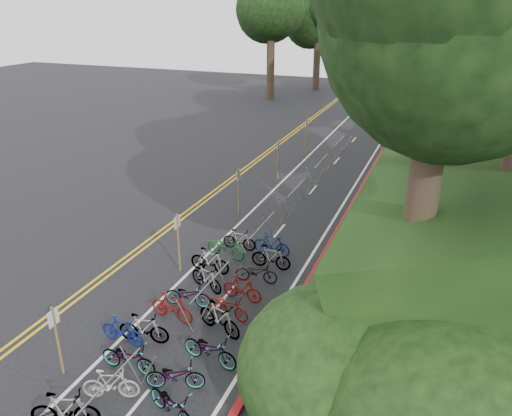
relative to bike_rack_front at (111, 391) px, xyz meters
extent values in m
plane|color=black|center=(-2.82, 2.38, -0.88)|extent=(120.00, 120.00, 0.00)
cube|color=gold|center=(-4.97, 12.38, -0.88)|extent=(0.12, 80.00, 0.01)
cube|color=gold|center=(-4.67, 12.38, -0.88)|extent=(0.12, 80.00, 0.01)
cube|color=silver|center=(-1.82, 12.38, -0.88)|extent=(0.12, 80.00, 0.01)
cube|color=silver|center=(2.38, 12.38, -0.88)|extent=(0.12, 80.00, 0.01)
cube|color=silver|center=(0.28, 0.38, -0.88)|extent=(0.10, 1.60, 0.01)
cube|color=silver|center=(0.28, 6.38, -0.88)|extent=(0.10, 1.60, 0.01)
cube|color=silver|center=(0.28, 12.38, -0.88)|extent=(0.10, 1.60, 0.01)
cube|color=silver|center=(0.28, 18.38, -0.88)|extent=(0.10, 1.60, 0.01)
cube|color=silver|center=(0.28, 24.38, -0.88)|extent=(0.10, 1.60, 0.01)
cube|color=silver|center=(0.28, 30.38, -0.88)|extent=(0.10, 1.60, 0.01)
cube|color=silver|center=(0.28, 36.38, -0.88)|extent=(0.10, 1.60, 0.01)
cube|color=maroon|center=(2.88, 14.38, -0.83)|extent=(0.25, 28.00, 0.10)
cube|color=#382819|center=(3.58, 24.38, -0.80)|extent=(1.40, 44.00, 0.16)
ellipsoid|color=#284C19|center=(4.38, 5.38, 0.16)|extent=(2.00, 2.80, 1.60)
ellipsoid|color=#284C19|center=(5.18, 10.38, 0.67)|extent=(2.60, 3.64, 2.08)
ellipsoid|color=#284C19|center=(6.38, 16.38, 1.11)|extent=(2.20, 3.08, 1.76)
ellipsoid|color=#284C19|center=(4.98, 22.38, 0.68)|extent=(3.00, 4.20, 2.40)
ellipsoid|color=#284C19|center=(5.68, 28.38, 0.84)|extent=(2.40, 3.36, 1.92)
ellipsoid|color=#284C19|center=(6.98, 32.38, 1.53)|extent=(2.80, 3.92, 2.24)
ellipsoid|color=#284C19|center=(4.18, 8.38, 0.02)|extent=(1.80, 2.52, 1.44)
ellipsoid|color=#284C19|center=(7.18, 20.38, 1.72)|extent=(3.20, 4.48, 2.56)
ellipsoid|color=black|center=(5.18, 2.88, 0.33)|extent=(5.28, 6.16, 3.52)
ellipsoid|color=black|center=(8.18, 1.88, 0.55)|extent=(6.24, 7.28, 4.16)
cylinder|color=#2D2319|center=(6.68, 5.38, 3.62)|extent=(0.85, 0.85, 6.62)
cylinder|color=#2D2319|center=(8.18, 14.38, 5.43)|extent=(0.91, 0.91, 7.63)
cylinder|color=#2D2319|center=(9.68, 30.38, 5.48)|extent=(0.88, 0.88, 7.12)
cylinder|color=#2D2319|center=(-11.82, 44.38, 2.42)|extent=(0.85, 0.85, 6.62)
ellipsoid|color=black|center=(-11.82, 44.38, 8.45)|extent=(9.05, 9.05, 8.59)
cylinder|color=#2D2319|center=(-8.82, 52.38, 2.17)|extent=(0.83, 0.83, 6.11)
ellipsoid|color=black|center=(-8.82, 52.38, 7.60)|extent=(7.92, 7.92, 7.52)
cylinder|color=gray|center=(0.00, 0.00, 0.34)|extent=(0.05, 2.67, 0.05)
cylinder|color=gray|center=(-0.28, 1.23, -0.27)|extent=(0.62, 0.04, 1.21)
cylinder|color=gray|center=(0.28, 1.23, -0.27)|extent=(0.62, 0.04, 1.21)
cylinder|color=gray|center=(0.18, 5.38, 0.27)|extent=(0.05, 3.00, 0.05)
cylinder|color=gray|center=(-0.10, 3.98, -0.31)|extent=(0.58, 0.04, 1.13)
cylinder|color=gray|center=(0.46, 3.98, -0.31)|extent=(0.58, 0.04, 1.13)
cylinder|color=gray|center=(-0.10, 6.78, -0.31)|extent=(0.58, 0.04, 1.13)
cylinder|color=gray|center=(0.46, 6.78, -0.31)|extent=(0.58, 0.04, 1.13)
cylinder|color=gray|center=(0.18, 10.38, 0.27)|extent=(0.05, 3.00, 0.05)
cylinder|color=gray|center=(-0.10, 8.98, -0.31)|extent=(0.58, 0.04, 1.13)
cylinder|color=gray|center=(0.46, 8.98, -0.31)|extent=(0.58, 0.04, 1.13)
cylinder|color=gray|center=(-0.10, 11.78, -0.31)|extent=(0.58, 0.04, 1.13)
cylinder|color=gray|center=(0.46, 11.78, -0.31)|extent=(0.58, 0.04, 1.13)
cylinder|color=gray|center=(0.18, 15.38, 0.27)|extent=(0.05, 3.00, 0.05)
cylinder|color=gray|center=(-0.10, 13.98, -0.31)|extent=(0.58, 0.04, 1.13)
cylinder|color=gray|center=(0.46, 13.98, -0.31)|extent=(0.58, 0.04, 1.13)
cylinder|color=gray|center=(-0.10, 16.78, -0.31)|extent=(0.58, 0.04, 1.13)
cylinder|color=gray|center=(0.46, 16.78, -0.31)|extent=(0.58, 0.04, 1.13)
cylinder|color=gray|center=(0.18, 20.38, 0.27)|extent=(0.05, 3.00, 0.05)
cylinder|color=gray|center=(-0.10, 18.98, -0.31)|extent=(0.58, 0.04, 1.13)
cylinder|color=gray|center=(0.46, 18.98, -0.31)|extent=(0.58, 0.04, 1.13)
cylinder|color=gray|center=(-0.10, 21.78, -0.31)|extent=(0.58, 0.04, 1.13)
cylinder|color=gray|center=(0.46, 21.78, -0.31)|extent=(0.58, 0.04, 1.13)
cylinder|color=gray|center=(0.18, 25.38, 0.27)|extent=(0.05, 3.00, 0.05)
cylinder|color=gray|center=(-0.10, 23.98, -0.31)|extent=(0.58, 0.04, 1.13)
cylinder|color=gray|center=(0.46, 23.98, -0.31)|extent=(0.58, 0.04, 1.13)
cylinder|color=gray|center=(-0.10, 26.78, -0.31)|extent=(0.58, 0.04, 1.13)
cylinder|color=gray|center=(0.46, 26.78, -0.31)|extent=(0.58, 0.04, 1.13)
cylinder|color=brown|center=(-2.44, 0.86, 0.26)|extent=(0.08, 0.08, 2.28)
cube|color=silver|center=(-2.44, 0.86, 1.05)|extent=(0.02, 0.40, 0.50)
cylinder|color=brown|center=(-2.22, 7.38, 0.37)|extent=(0.08, 0.08, 2.50)
cube|color=silver|center=(-2.22, 7.38, 1.27)|extent=(0.02, 0.40, 0.50)
cylinder|color=brown|center=(-2.22, 13.38, 0.37)|extent=(0.08, 0.08, 2.50)
cube|color=silver|center=(-2.22, 13.38, 1.27)|extent=(0.02, 0.40, 0.50)
cylinder|color=brown|center=(-2.22, 19.38, 0.37)|extent=(0.08, 0.08, 2.50)
cube|color=silver|center=(-2.22, 19.38, 1.27)|extent=(0.02, 0.40, 0.50)
cylinder|color=brown|center=(-2.22, 25.38, 0.37)|extent=(0.08, 0.08, 2.50)
cube|color=silver|center=(-2.22, 25.38, 1.27)|extent=(0.02, 0.40, 0.50)
imported|color=navy|center=(-1.61, 2.67, -0.40)|extent=(0.55, 1.64, 0.97)
imported|color=slate|center=(-0.96, -0.68, -0.35)|extent=(1.13, 1.85, 1.08)
imported|color=beige|center=(-0.49, 0.56, -0.41)|extent=(0.98, 1.63, 0.95)
imported|color=slate|center=(1.43, 0.54, -0.42)|extent=(1.20, 1.86, 0.92)
imported|color=slate|center=(-0.69, 1.66, -0.41)|extent=(0.66, 1.81, 0.95)
imported|color=slate|center=(0.95, 1.54, -0.44)|extent=(1.13, 1.79, 0.89)
imported|color=slate|center=(-1.02, 2.98, -0.38)|extent=(0.78, 1.75, 1.01)
imported|color=slate|center=(1.38, 2.85, -0.39)|extent=(0.91, 1.95, 0.98)
imported|color=maroon|center=(-0.80, 4.35, -0.37)|extent=(0.67, 1.74, 1.02)
imported|color=slate|center=(1.00, 4.30, -0.34)|extent=(1.09, 1.89, 1.09)
imported|color=slate|center=(-0.72, 5.30, -0.44)|extent=(0.84, 1.75, 0.88)
imported|color=maroon|center=(0.90, 5.22, -0.45)|extent=(0.90, 1.73, 0.87)
imported|color=slate|center=(-0.59, 6.52, -0.39)|extent=(1.04, 1.70, 0.99)
imported|color=maroon|center=(0.94, 6.36, -0.41)|extent=(0.58, 1.60, 0.94)
imported|color=slate|center=(-1.05, 7.73, -0.37)|extent=(0.55, 1.74, 1.04)
imported|color=black|center=(0.96, 7.69, -0.45)|extent=(0.82, 1.73, 0.87)
imported|color=#144C1E|center=(-0.99, 9.11, -0.39)|extent=(0.92, 1.94, 0.98)
imported|color=slate|center=(1.12, 8.91, -0.38)|extent=(0.49, 1.68, 1.00)
imported|color=slate|center=(-0.74, 9.98, -0.42)|extent=(0.46, 1.55, 0.93)
imported|color=navy|center=(0.74, 10.03, -0.38)|extent=(0.60, 1.71, 1.01)
camera|label=1|loc=(7.09, -7.89, 9.23)|focal=35.00mm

